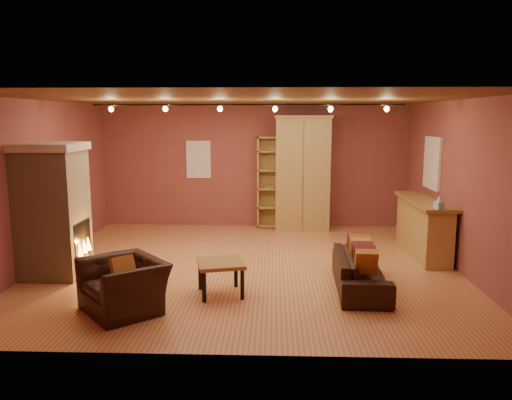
{
  "coord_description": "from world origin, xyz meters",
  "views": [
    {
      "loc": [
        0.45,
        -8.23,
        2.51
      ],
      "look_at": [
        0.14,
        0.2,
        1.11
      ],
      "focal_mm": 35.0,
      "sensor_mm": 36.0,
      "label": 1
    }
  ],
  "objects_px": {
    "fireplace": "(53,210)",
    "armchair": "(124,277)",
    "loveseat": "(361,264)",
    "armoire": "(302,173)",
    "coffee_table": "(221,266)",
    "bookcase": "(276,181)",
    "bar_counter": "(423,227)"
  },
  "relations": [
    {
      "from": "fireplace",
      "to": "armchair",
      "type": "distance_m",
      "value": 2.2
    },
    {
      "from": "fireplace",
      "to": "loveseat",
      "type": "xyz_separation_m",
      "value": [
        4.77,
        -0.49,
        -0.69
      ]
    },
    {
      "from": "armoire",
      "to": "armchair",
      "type": "bearing_deg",
      "value": -117.43
    },
    {
      "from": "fireplace",
      "to": "coffee_table",
      "type": "relative_size",
      "value": 2.74
    },
    {
      "from": "fireplace",
      "to": "bookcase",
      "type": "xyz_separation_m",
      "value": [
        3.53,
        3.74,
        0.0
      ]
    },
    {
      "from": "fireplace",
      "to": "bar_counter",
      "type": "relative_size",
      "value": 0.98
    },
    {
      "from": "coffee_table",
      "to": "fireplace",
      "type": "bearing_deg",
      "value": 163.8
    },
    {
      "from": "coffee_table",
      "to": "armchair",
      "type": "bearing_deg",
      "value": -151.1
    },
    {
      "from": "loveseat",
      "to": "armchair",
      "type": "distance_m",
      "value": 3.38
    },
    {
      "from": "bookcase",
      "to": "coffee_table",
      "type": "bearing_deg",
      "value": -99.96
    },
    {
      "from": "armoire",
      "to": "armchair",
      "type": "xyz_separation_m",
      "value": [
        -2.58,
        -4.98,
        -0.82
      ]
    },
    {
      "from": "armoire",
      "to": "loveseat",
      "type": "xyz_separation_m",
      "value": [
        0.65,
        -4.02,
        -0.91
      ]
    },
    {
      "from": "bookcase",
      "to": "armchair",
      "type": "height_order",
      "value": "bookcase"
    },
    {
      "from": "bar_counter",
      "to": "armchair",
      "type": "bearing_deg",
      "value": -148.25
    },
    {
      "from": "bar_counter",
      "to": "bookcase",
      "type": "bearing_deg",
      "value": 139.86
    },
    {
      "from": "armoire",
      "to": "coffee_table",
      "type": "bearing_deg",
      "value": -107.81
    },
    {
      "from": "fireplace",
      "to": "bookcase",
      "type": "relative_size",
      "value": 1.02
    },
    {
      "from": "bar_counter",
      "to": "armchair",
      "type": "height_order",
      "value": "bar_counter"
    },
    {
      "from": "armoire",
      "to": "loveseat",
      "type": "relative_size",
      "value": 1.4
    },
    {
      "from": "bookcase",
      "to": "coffee_table",
      "type": "xyz_separation_m",
      "value": [
        -0.8,
        -4.53,
        -0.65
      ]
    },
    {
      "from": "loveseat",
      "to": "coffee_table",
      "type": "xyz_separation_m",
      "value": [
        -2.04,
        -0.3,
        0.04
      ]
    },
    {
      "from": "fireplace",
      "to": "coffee_table",
      "type": "height_order",
      "value": "fireplace"
    },
    {
      "from": "bar_counter",
      "to": "armchair",
      "type": "distance_m",
      "value": 5.53
    },
    {
      "from": "bookcase",
      "to": "armoire",
      "type": "relative_size",
      "value": 0.82
    },
    {
      "from": "bookcase",
      "to": "armchair",
      "type": "relative_size",
      "value": 1.69
    },
    {
      "from": "bookcase",
      "to": "bar_counter",
      "type": "xyz_separation_m",
      "value": [
        2.71,
        -2.29,
        -0.54
      ]
    },
    {
      "from": "bookcase",
      "to": "armoire",
      "type": "xyz_separation_m",
      "value": [
        0.59,
        -0.21,
        0.22
      ]
    },
    {
      "from": "fireplace",
      "to": "bookcase",
      "type": "bearing_deg",
      "value": 46.64
    },
    {
      "from": "fireplace",
      "to": "armoire",
      "type": "bearing_deg",
      "value": 40.53
    },
    {
      "from": "fireplace",
      "to": "armoire",
      "type": "xyz_separation_m",
      "value": [
        4.12,
        3.52,
        0.22
      ]
    },
    {
      "from": "bar_counter",
      "to": "fireplace",
      "type": "bearing_deg",
      "value": -166.88
    },
    {
      "from": "loveseat",
      "to": "bar_counter",
      "type": "bearing_deg",
      "value": -34.33
    }
  ]
}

